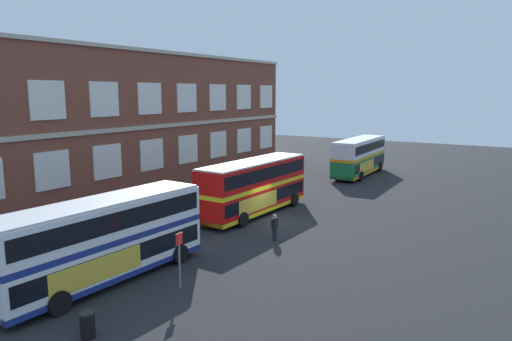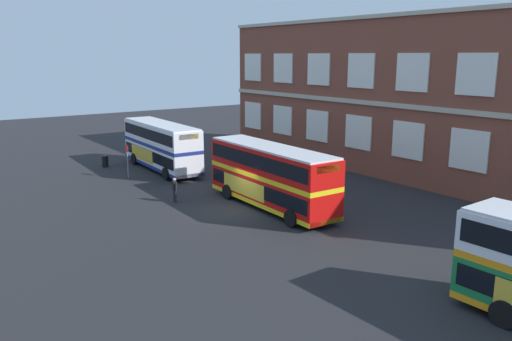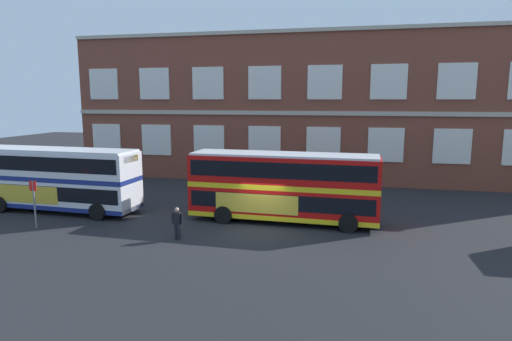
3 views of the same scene
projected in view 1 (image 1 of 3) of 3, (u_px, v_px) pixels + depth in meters
name	position (u px, v px, depth m)	size (l,w,h in m)	color
ground_plane	(248.00, 217.00, 34.62)	(120.00, 120.00, 0.00)	#232326
brick_terminal_building	(119.00, 123.00, 43.99)	(45.23, 8.19, 12.87)	brown
double_decker_near	(103.00, 239.00, 22.46)	(11.10, 3.21, 4.07)	silver
double_decker_middle	(254.00, 186.00, 35.12)	(11.07, 3.12, 4.07)	red
double_decker_far	(359.00, 156.00, 51.63)	(11.07, 3.11, 4.07)	#197038
waiting_passenger	(275.00, 226.00, 28.95)	(0.64, 0.28, 1.70)	black
bus_stand_flag	(179.00, 255.00, 21.73)	(0.44, 0.10, 2.70)	slate
station_litter_bin	(87.00, 325.00, 17.52)	(0.60, 0.60, 1.03)	black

